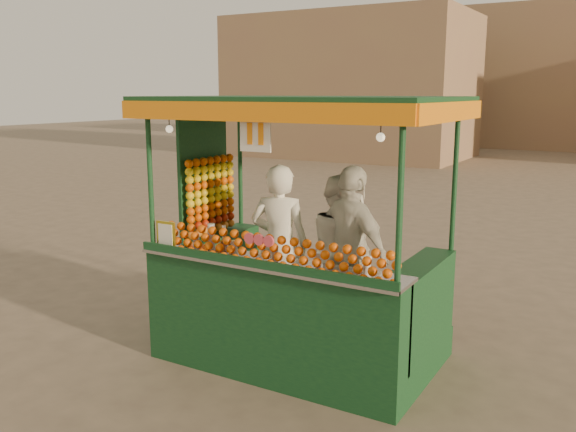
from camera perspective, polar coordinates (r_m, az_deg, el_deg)
The scene contains 7 objects.
ground at distance 6.41m, azimuth 4.11°, elevation -14.27°, with size 90.00×90.00×0.00m, color brown.
building_left at distance 27.71m, azimuth 5.88°, elevation 11.82°, with size 10.00×6.00×6.00m, color #8E7251.
building_center at distance 35.49m, azimuth 23.52°, elevation 11.66°, with size 14.00×7.00×7.00m, color #8E7251.
juice_cart at distance 6.37m, azimuth 0.12°, elevation -5.76°, with size 3.01×1.95×2.74m.
vendor_left at distance 6.55m, azimuth -0.79°, elevation -2.68°, with size 0.72×0.57×1.72m.
vendor_middle at distance 6.50m, azimuth 4.95°, elevation -3.26°, with size 0.96×1.00×1.63m.
vendor_right at distance 6.27m, azimuth 5.92°, elevation -3.26°, with size 1.11×0.82×1.75m.
Camera 1 is at (2.53, -5.20, 2.77)m, focal length 38.31 mm.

